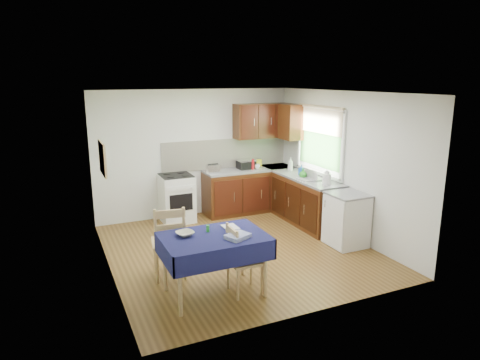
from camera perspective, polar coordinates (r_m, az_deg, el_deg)
name	(u,v)px	position (r m, az deg, el deg)	size (l,w,h in m)	color
floor	(239,249)	(7.02, -0.18, -9.24)	(4.20, 4.20, 0.00)	#533816
ceiling	(239,92)	(6.48, -0.20, 11.61)	(4.00, 4.20, 0.02)	silver
wall_back	(196,153)	(8.56, -5.95, 3.58)	(4.00, 0.02, 2.50)	silver
wall_front	(315,212)	(4.86, 10.00, -4.23)	(4.00, 0.02, 2.50)	silver
wall_left	(105,188)	(6.12, -17.55, -0.97)	(0.02, 4.20, 2.50)	silver
wall_right	(343,164)	(7.66, 13.62, 2.10)	(0.02, 4.20, 2.50)	silver
base_cabinets	(275,196)	(8.52, 4.70, -2.09)	(1.90, 2.30, 0.86)	#361609
worktop_back	(250,170)	(8.74, 1.28, 1.39)	(1.90, 0.60, 0.04)	slate
worktop_right	(307,178)	(8.08, 8.98, 0.21)	(0.60, 1.70, 0.04)	slate
worktop_corner	(277,167)	(9.04, 5.00, 1.74)	(0.60, 0.60, 0.04)	slate
splashback	(226,153)	(8.78, -1.88, 3.56)	(2.70, 0.02, 0.60)	white
upper_cabinets	(271,121)	(8.81, 4.13, 7.84)	(1.20, 0.85, 0.70)	#361609
stove	(177,198)	(8.31, -8.43, -2.39)	(0.60, 0.61, 0.92)	white
window	(320,136)	(8.13, 10.60, 5.76)	(0.04, 1.48, 1.26)	#295623
fridge	(347,220)	(7.26, 14.03, -5.15)	(0.58, 0.60, 0.89)	white
corkboard	(103,159)	(6.34, -17.84, 2.73)	(0.04, 0.62, 0.47)	#AB8255
dining_table	(214,244)	(5.43, -3.48, -8.46)	(1.30, 0.88, 0.79)	#100E38
chair_far	(169,240)	(5.98, -9.41, -7.86)	(0.53, 0.53, 1.04)	#AB8255
chair_near	(241,258)	(5.52, 0.20, -10.32)	(0.41, 0.41, 0.92)	#AB8255
toaster	(213,169)	(8.32, -3.61, 1.50)	(0.25, 0.15, 0.19)	silver
sandwich_press	(246,164)	(8.72, 0.81, 2.14)	(0.33, 0.29, 0.19)	black
sauce_bottle	(253,164)	(8.62, 1.74, 2.09)	(0.05, 0.05, 0.22)	red
yellow_packet	(259,163)	(8.95, 2.49, 2.29)	(0.11, 0.07, 0.15)	yellow
dish_rack	(311,178)	(7.90, 9.39, 0.23)	(0.42, 0.32, 0.20)	#949499
kettle	(327,178)	(7.60, 11.50, 0.26)	(0.15, 0.15, 0.25)	white
cup	(257,166)	(8.72, 2.27, 1.82)	(0.13, 0.13, 0.10)	white
soap_bottle_a	(290,164)	(8.54, 6.73, 2.10)	(0.11, 0.11, 0.28)	white
soap_bottle_b	(301,170)	(8.24, 8.17, 1.36)	(0.09, 0.09, 0.20)	#1E54B2
soap_bottle_c	(303,173)	(7.99, 8.39, 0.89)	(0.14, 0.14, 0.18)	green
plate_bowl	(185,234)	(5.42, -7.34, -7.11)	(0.22, 0.22, 0.05)	beige
book	(224,228)	(5.61, -2.15, -6.46)	(0.18, 0.25, 0.02)	white
spice_jar	(208,228)	(5.51, -4.32, -6.46)	(0.04, 0.04, 0.09)	#268D2B
tea_towel	(238,236)	(5.29, -0.32, -7.50)	(0.28, 0.22, 0.05)	#293996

